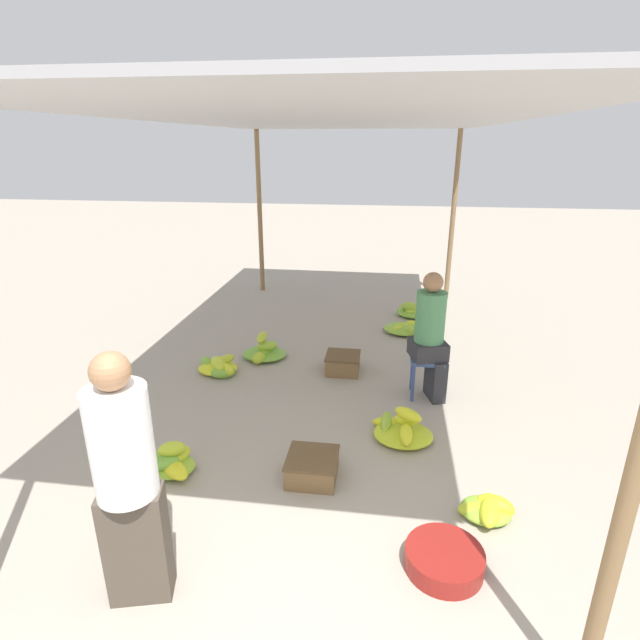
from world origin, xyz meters
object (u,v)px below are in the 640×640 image
Objects in this scene: basin_black at (444,559)px; banana_pile_left_0 at (172,462)px; vendor_foreground at (127,479)px; banana_pile_right_3 at (401,430)px; banana_pile_left_2 at (264,351)px; banana_pile_right_0 at (406,329)px; banana_pile_right_2 at (415,311)px; banana_pile_left_1 at (219,367)px; stool at (427,365)px; vendor_seated at (431,334)px; crate_mid at (343,363)px; crate_near at (312,467)px; banana_pile_right_1 at (488,509)px.

basin_black is 1.06× the size of banana_pile_left_0.
vendor_foreground reaches higher than banana_pile_right_3.
banana_pile_right_0 is at bearing 32.85° from banana_pile_left_2.
banana_pile_right_3 is at bearing -94.30° from banana_pile_right_2.
banana_pile_left_1 is 1.00× the size of banana_pile_right_2.
banana_pile_left_0 is (-2.12, -1.60, -0.27)m from stool.
banana_pile_left_1 is at bearing 174.44° from vendor_seated.
basin_black is 4.15m from banana_pile_right_0.
crate_mid is (-0.76, -1.38, 0.05)m from banana_pile_right_0.
banana_pile_right_3 is 1.50× the size of crate_near.
banana_pile_left_1 is at bearing 97.04° from banana_pile_left_0.
basin_black is at bearing 13.60° from vendor_foreground.
banana_pile_left_0 is at bearing 175.76° from banana_pile_right_1.
banana_pile_right_1 reaches higher than basin_black.
banana_pile_left_0 is 1.84m from banana_pile_left_1.
banana_pile_right_0 is (2.18, 1.63, -0.02)m from banana_pile_left_1.
vendor_seated is 1.09m from banana_pile_right_3.
banana_pile_right_0 is 0.74m from banana_pile_right_2.
crate_near is 1.03× the size of crate_mid.
crate_near is (0.83, 1.21, -0.71)m from vendor_foreground.
crate_near reaches higher than banana_pile_right_0.
banana_pile_right_1 is (2.46, -0.18, -0.02)m from banana_pile_left_0.
stool reaches higher than banana_pile_right_1.
banana_pile_right_0 is (1.64, 4.58, -0.76)m from vendor_foreground.
vendor_seated is 2.16m from banana_pile_left_2.
banana_pile_left_1 is at bearing 128.11° from crate_near.
banana_pile_right_3 is at bearing -106.73° from stool.
banana_pile_right_3 is (-0.28, -0.85, -0.62)m from vendor_seated.
banana_pile_left_1 is 1.44× the size of crate_mid.
banana_pile_left_1 is 1.44m from crate_mid.
banana_pile_right_0 is (1.95, 3.45, -0.03)m from banana_pile_left_0.
banana_pile_right_1 is at bearing -79.62° from vendor_seated.
banana_pile_right_3 reaches higher than banana_pile_right_0.
banana_pile_left_2 is 1.25× the size of banana_pile_right_1.
banana_pile_left_0 is 0.85× the size of banana_pile_left_2.
stool is at bearing 56.62° from vendor_foreground.
stool is 1.14× the size of crate_mid.
vendor_foreground reaches higher than vendor_seated.
crate_mid is at bearing -118.63° from banana_pile_right_0.
banana_pile_left_0 is at bearing -120.10° from crate_mid.
banana_pile_right_0 is at bearing -102.63° from banana_pile_right_2.
banana_pile_right_3 is 0.98m from crate_near.
vendor_seated is 3.34× the size of crate_near.
crate_near is at bearing -103.32° from banana_pile_right_2.
stool is 0.35m from vendor_seated.
banana_pile_right_1 is 2.58m from crate_mid.
banana_pile_right_0 is at bearing 92.11° from basin_black.
vendor_foreground is 2.63× the size of banana_pile_right_0.
banana_pile_left_2 reaches higher than banana_pile_right_0.
vendor_seated reaches higher than crate_mid.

